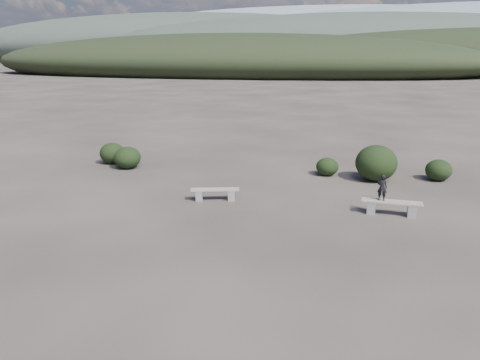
# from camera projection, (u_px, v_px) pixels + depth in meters

# --- Properties ---
(ground) EXTENTS (1200.00, 1200.00, 0.00)m
(ground) POSITION_uv_depth(u_px,v_px,m) (218.00, 259.00, 11.78)
(ground) COLOR #2E2824
(ground) RESTS_ON ground
(bench_left) EXTENTS (1.71, 0.82, 0.42)m
(bench_left) POSITION_uv_depth(u_px,v_px,m) (215.00, 193.00, 16.31)
(bench_left) COLOR slate
(bench_left) RESTS_ON ground
(bench_right) EXTENTS (1.87, 0.44, 0.47)m
(bench_right) POSITION_uv_depth(u_px,v_px,m) (391.00, 207.00, 14.85)
(bench_right) COLOR slate
(bench_right) RESTS_ON ground
(seated_person) EXTENTS (0.31, 0.21, 0.84)m
(seated_person) POSITION_uv_depth(u_px,v_px,m) (382.00, 188.00, 14.77)
(seated_person) COLOR black
(seated_person) RESTS_ON bench_right
(shrub_a) EXTENTS (1.19, 1.19, 0.97)m
(shrub_a) POSITION_uv_depth(u_px,v_px,m) (127.00, 158.00, 20.72)
(shrub_a) COLOR black
(shrub_a) RESTS_ON ground
(shrub_c) EXTENTS (0.93, 0.93, 0.75)m
(shrub_c) POSITION_uv_depth(u_px,v_px,m) (327.00, 167.00, 19.58)
(shrub_c) COLOR black
(shrub_c) RESTS_ON ground
(shrub_d) EXTENTS (1.65, 1.65, 1.44)m
(shrub_d) POSITION_uv_depth(u_px,v_px,m) (376.00, 163.00, 18.71)
(shrub_d) COLOR black
(shrub_d) RESTS_ON ground
(shrub_e) EXTENTS (1.03, 1.03, 0.86)m
(shrub_e) POSITION_uv_depth(u_px,v_px,m) (439.00, 170.00, 18.79)
(shrub_e) COLOR black
(shrub_e) RESTS_ON ground
(shrub_f) EXTENTS (1.14, 1.14, 0.97)m
(shrub_f) POSITION_uv_depth(u_px,v_px,m) (112.00, 153.00, 21.63)
(shrub_f) COLOR black
(shrub_f) RESTS_ON ground
(mountain_ridges) EXTENTS (500.00, 400.00, 56.00)m
(mountain_ridges) POSITION_uv_depth(u_px,v_px,m) (345.00, 42.00, 327.78)
(mountain_ridges) COLOR black
(mountain_ridges) RESTS_ON ground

